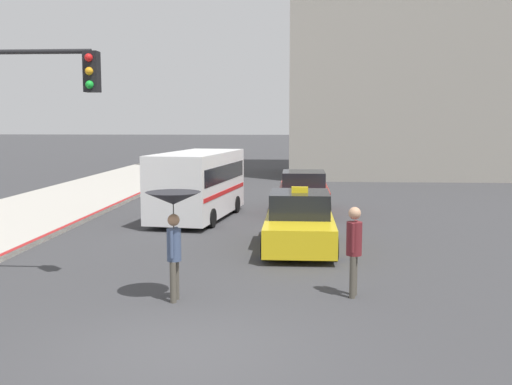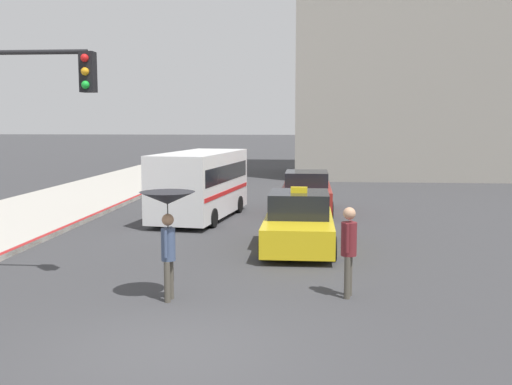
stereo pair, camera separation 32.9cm
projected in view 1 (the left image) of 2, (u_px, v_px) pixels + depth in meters
The scene contains 7 objects.
ground_plane at pixel (182, 349), 9.03m from camera, with size 300.00×300.00×0.00m, color #38383A.
taxi at pixel (299, 223), 16.13m from camera, with size 1.91×4.22×1.68m.
sedan_red at pixel (304, 194), 22.64m from camera, with size 1.91×4.48×1.53m.
ambulance_van at pixel (198, 182), 21.00m from camera, with size 2.74×5.76×2.35m.
pedestrian_with_umbrella at pixel (173, 212), 11.24m from camera, with size 1.05×1.05×2.10m.
pedestrian_man at pixel (354, 244), 11.60m from camera, with size 0.37×0.46×1.77m.
monument_cross at pixel (302, 7), 42.24m from camera, with size 8.92×0.90×20.26m.
Camera 1 is at (1.73, -8.59, 3.41)m, focal length 42.00 mm.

